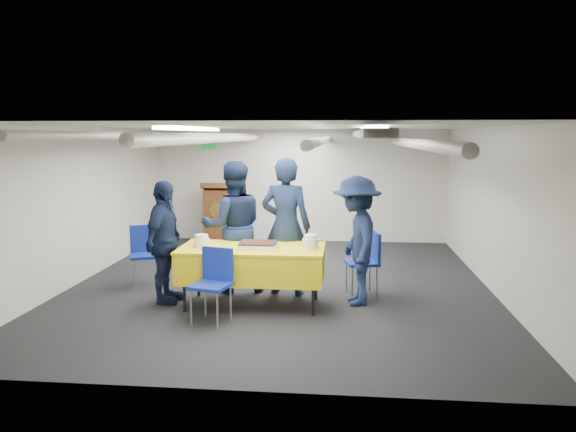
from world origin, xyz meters
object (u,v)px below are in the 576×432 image
object	(u,v)px
chair_right	(368,257)
sailor_d	(357,241)
chair_near	(214,277)
serving_table	(252,263)
sailor_a	(286,226)
sailor_c	(164,242)
sheet_cake	(258,245)
chair_left	(145,249)
sailor_b	(233,227)
podium	(219,213)

from	to	relation	value
chair_right	sailor_d	bearing A→B (deg)	-110.60
chair_near	serving_table	bearing A→B (deg)	61.54
sailor_a	sailor_c	bearing A→B (deg)	28.30
serving_table	sailor_a	size ratio (longest dim) A/B	0.97
serving_table	sailor_d	bearing A→B (deg)	9.70
sheet_cake	chair_left	distance (m)	2.07
sheet_cake	sailor_a	distance (m)	0.72
sailor_a	sailor_b	distance (m)	0.76
sheet_cake	chair_left	xyz separation A→B (m)	(-1.83, 0.93, -0.28)
serving_table	sailor_c	xyz separation A→B (m)	(-1.17, 0.04, 0.25)
sheet_cake	sailor_b	distance (m)	0.87
chair_near	sailor_a	bearing A→B (deg)	59.60
podium	sailor_c	world-z (taller)	sailor_c
sailor_a	sailor_b	xyz separation A→B (m)	(-0.75, 0.08, -0.03)
chair_left	sailor_b	bearing A→B (deg)	-8.54
sailor_a	sailor_c	world-z (taller)	sailor_a
serving_table	sailor_d	world-z (taller)	sailor_d
sailor_b	sailor_c	xyz separation A→B (m)	(-0.79, -0.63, -0.11)
chair_near	sailor_c	world-z (taller)	sailor_c
sheet_cake	chair_near	distance (m)	0.78
sheet_cake	sailor_d	world-z (taller)	sailor_d
chair_left	podium	bearing A→B (deg)	83.23
sheet_cake	sailor_d	distance (m)	1.27
chair_right	sailor_d	xyz separation A→B (m)	(-0.17, -0.44, 0.30)
sailor_d	sheet_cake	bearing A→B (deg)	-84.30
podium	chair_left	xyz separation A→B (m)	(-0.38, -3.24, -0.08)
sailor_d	chair_near	bearing A→B (deg)	-69.64
chair_right	sailor_c	bearing A→B (deg)	-166.67
chair_left	sailor_d	world-z (taller)	sailor_d
chair_left	sailor_d	distance (m)	3.15
chair_near	sailor_b	bearing A→B (deg)	91.23
chair_near	chair_left	distance (m)	2.06
podium	chair_right	distance (m)	4.47
sailor_d	chair_left	bearing A→B (deg)	-109.03
sheet_cake	sailor_c	bearing A→B (deg)	175.59
chair_left	sailor_b	size ratio (longest dim) A/B	0.47
sailor_b	sailor_d	bearing A→B (deg)	149.30
chair_right	sailor_a	world-z (taller)	sailor_a
chair_right	sailor_b	distance (m)	1.91
sailor_b	podium	bearing A→B (deg)	-90.29
chair_right	sailor_c	world-z (taller)	sailor_c
serving_table	sailor_b	xyz separation A→B (m)	(-0.38, 0.67, 0.36)
sailor_a	sailor_d	world-z (taller)	sailor_a
chair_right	chair_left	world-z (taller)	same
serving_table	podium	size ratio (longest dim) A/B	1.47
sailor_d	sailor_a	bearing A→B (deg)	-117.69
chair_right	sailor_c	size ratio (longest dim) A/B	0.54
sheet_cake	podium	distance (m)	4.42
serving_table	chair_near	distance (m)	0.73
serving_table	sheet_cake	world-z (taller)	sheet_cake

